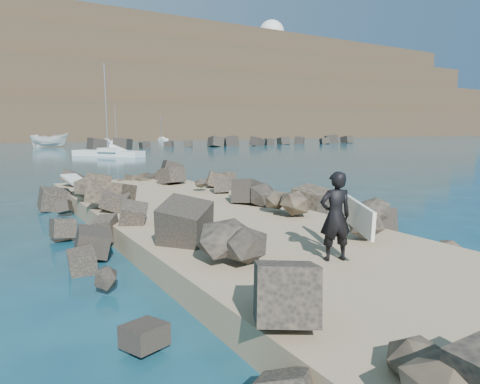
{
  "coord_description": "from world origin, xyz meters",
  "views": [
    {
      "loc": [
        -5.95,
        -10.69,
        3.21
      ],
      "look_at": [
        0.0,
        -1.0,
        1.5
      ],
      "focal_mm": 32.0,
      "sensor_mm": 36.0,
      "label": 1
    }
  ],
  "objects_px": {
    "surfboard_resting": "(81,187)",
    "radome": "(272,37)",
    "surfer_with_board": "(338,216)",
    "boat_imported": "(49,140)"
  },
  "relations": [
    {
      "from": "boat_imported",
      "to": "surfer_with_board",
      "type": "distance_m",
      "value": 71.13
    },
    {
      "from": "surfer_with_board",
      "to": "radome",
      "type": "height_order",
      "value": "radome"
    },
    {
      "from": "surfboard_resting",
      "to": "radome",
      "type": "bearing_deg",
      "value": 40.87
    },
    {
      "from": "radome",
      "to": "surfboard_resting",
      "type": "bearing_deg",
      "value": -127.82
    },
    {
      "from": "surfboard_resting",
      "to": "boat_imported",
      "type": "bearing_deg",
      "value": 71.97
    },
    {
      "from": "boat_imported",
      "to": "radome",
      "type": "bearing_deg",
      "value": -37.61
    },
    {
      "from": "surfboard_resting",
      "to": "boat_imported",
      "type": "height_order",
      "value": "boat_imported"
    },
    {
      "from": "boat_imported",
      "to": "surfboard_resting",
      "type": "bearing_deg",
      "value": -172.62
    },
    {
      "from": "radome",
      "to": "boat_imported",
      "type": "bearing_deg",
      "value": -141.72
    },
    {
      "from": "surfer_with_board",
      "to": "radome",
      "type": "xyz_separation_m",
      "value": [
        107.48,
        152.39,
        40.7
      ]
    }
  ]
}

